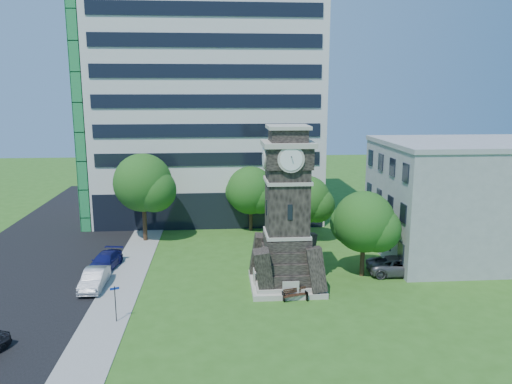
{
  "coord_description": "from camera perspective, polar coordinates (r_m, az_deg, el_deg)",
  "views": [
    {
      "loc": [
        -2.05,
        -33.61,
        14.65
      ],
      "look_at": [
        0.98,
        5.69,
        6.63
      ],
      "focal_mm": 35.0,
      "sensor_mm": 36.0,
      "label": 1
    }
  ],
  "objects": [
    {
      "name": "clock_tower",
      "position": [
        37.17,
        3.55,
        -3.13
      ],
      "size": [
        5.4,
        5.4,
        12.22
      ],
      "color": "#B7AE9F",
      "rests_on": "ground"
    },
    {
      "name": "street",
      "position": [
        44.27,
        -25.57,
        -8.99
      ],
      "size": [
        14.0,
        80.0,
        0.02
      ],
      "primitive_type": "cube",
      "color": "black",
      "rests_on": "ground"
    },
    {
      "name": "car_east_lot",
      "position": [
        42.46,
        16.17,
        -8.1
      ],
      "size": [
        5.46,
        2.75,
        1.48
      ],
      "primitive_type": "imported",
      "rotation": [
        0.0,
        0.0,
        1.52
      ],
      "color": "#56555B",
      "rests_on": "ground"
    },
    {
      "name": "tree_nw",
      "position": [
        49.78,
        -12.7,
        0.79
      ],
      "size": [
        6.26,
        5.69,
        8.73
      ],
      "rotation": [
        0.0,
        0.0,
        0.05
      ],
      "color": "#332114",
      "rests_on": "ground"
    },
    {
      "name": "office_tall",
      "position": [
        59.46,
        -5.62,
        11.04
      ],
      "size": [
        26.2,
        15.11,
        28.6
      ],
      "color": "silver",
      "rests_on": "ground"
    },
    {
      "name": "ground",
      "position": [
        36.72,
        -0.86,
        -12.02
      ],
      "size": [
        160.0,
        160.0,
        0.0
      ],
      "primitive_type": "plane",
      "color": "#2F5D1A",
      "rests_on": "ground"
    },
    {
      "name": "street_sign",
      "position": [
        33.83,
        -15.79,
        -11.78
      ],
      "size": [
        0.59,
        0.06,
        2.45
      ],
      "rotation": [
        0.0,
        0.0,
        0.35
      ],
      "color": "black",
      "rests_on": "ground"
    },
    {
      "name": "tree_nc",
      "position": [
        52.55,
        -0.55,
        0.0
      ],
      "size": [
        5.57,
        5.06,
        6.89
      ],
      "rotation": [
        0.0,
        0.0,
        -0.21
      ],
      "color": "#332114",
      "rests_on": "ground"
    },
    {
      "name": "car_street_north",
      "position": [
        43.89,
        -16.88,
        -7.59
      ],
      "size": [
        2.62,
        4.87,
        1.34
      ],
      "primitive_type": "imported",
      "rotation": [
        0.0,
        0.0,
        -0.17
      ],
      "color": "navy",
      "rests_on": "ground"
    },
    {
      "name": "tree_ne",
      "position": [
        49.33,
        5.89,
        -1.03
      ],
      "size": [
        5.13,
        4.67,
        6.51
      ],
      "rotation": [
        0.0,
        0.0,
        -0.36
      ],
      "color": "#332114",
      "rests_on": "ground"
    },
    {
      "name": "park_bench",
      "position": [
        36.24,
        4.46,
        -11.56
      ],
      "size": [
        1.76,
        0.47,
        0.91
      ],
      "rotation": [
        0.0,
        0.0,
        0.29
      ],
      "color": "black",
      "rests_on": "ground"
    },
    {
      "name": "tree_east",
      "position": [
        40.47,
        12.32,
        -3.58
      ],
      "size": [
        5.36,
        4.87,
        6.93
      ],
      "rotation": [
        0.0,
        0.0,
        -0.35
      ],
      "color": "#332114",
      "rests_on": "ground"
    },
    {
      "name": "office_low",
      "position": [
        48.01,
        22.99,
        -0.77
      ],
      "size": [
        15.2,
        12.2,
        10.4
      ],
      "color": "#A1A4A7",
      "rests_on": "ground"
    },
    {
      "name": "sidewalk",
      "position": [
        41.95,
        -14.54,
        -9.28
      ],
      "size": [
        3.0,
        70.0,
        0.06
      ],
      "primitive_type": "cube",
      "color": "gray",
      "rests_on": "ground"
    },
    {
      "name": "car_street_mid",
      "position": [
        40.05,
        -17.99,
        -9.44
      ],
      "size": [
        1.57,
        4.41,
        1.45
      ],
      "primitive_type": "imported",
      "rotation": [
        0.0,
        0.0,
        -0.01
      ],
      "color": "#999BA0",
      "rests_on": "ground"
    }
  ]
}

